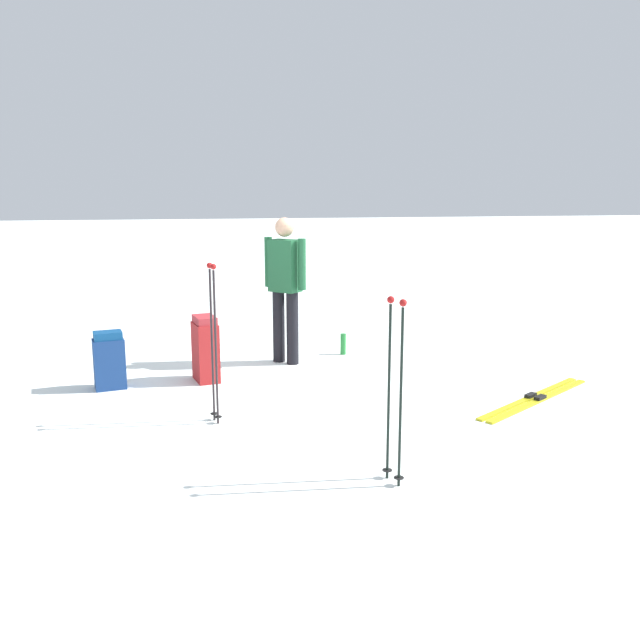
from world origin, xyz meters
TOP-DOWN VIEW (x-y plane):
  - ground_plane at (0.00, 0.00)m, footprint 80.00×80.00m
  - skier_standing at (1.01, 0.21)m, footprint 0.43×0.43m
  - ski_pair_near at (-0.88, -1.96)m, footprint 1.15×1.64m
  - backpack_large_dark at (0.34, 2.13)m, footprint 0.28×0.34m
  - backpack_bright at (0.44, 1.15)m, footprint 0.40×0.29m
  - ski_poles_planted_near at (-0.89, 1.12)m, footprint 0.16×0.10m
  - ski_poles_planted_far at (-2.38, -0.04)m, footprint 0.21×0.11m
  - thermos_bottle at (1.27, -0.55)m, footprint 0.07×0.07m

SIDE VIEW (x-z plane):
  - ground_plane at x=0.00m, z-range 0.00..0.00m
  - ski_pair_near at x=-0.88m, z-range -0.01..0.04m
  - thermos_bottle at x=1.27m, z-range 0.00..0.26m
  - backpack_large_dark at x=0.34m, z-range -0.01..0.59m
  - backpack_bright at x=0.44m, z-range -0.01..0.70m
  - ski_poles_planted_far at x=-2.38m, z-range 0.07..1.38m
  - ski_poles_planted_near at x=-0.89m, z-range 0.07..1.48m
  - skier_standing at x=1.01m, z-range 0.10..1.80m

